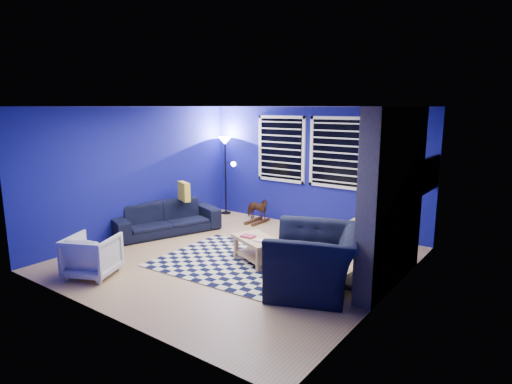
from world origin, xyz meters
TOP-DOWN VIEW (x-y plane):
  - floor at (0.00, 0.00)m, footprint 5.00×5.00m
  - ceiling at (0.00, 0.00)m, footprint 5.00×5.00m
  - wall_back at (0.00, 2.50)m, footprint 5.00×0.00m
  - wall_left at (-2.50, 0.00)m, footprint 0.00×5.00m
  - wall_right at (2.50, 0.00)m, footprint 0.00×5.00m
  - fireplace at (2.36, 0.50)m, footprint 0.65×2.00m
  - window_left at (-0.75, 2.46)m, footprint 1.17×0.06m
  - window_right at (0.55, 2.46)m, footprint 1.17×0.06m
  - tv at (2.45, 2.00)m, footprint 0.07×1.00m
  - rug at (0.13, -0.15)m, footprint 2.59×2.11m
  - sofa at (-2.10, 0.31)m, footprint 2.27×1.51m
  - armchair_big at (1.61, -0.35)m, footprint 1.67×1.58m
  - armchair_bent at (-1.31, -1.85)m, footprint 0.90×0.91m
  - rocking_horse at (-1.06, 2.01)m, footprint 0.30×0.59m
  - coffee_table at (0.36, 0.04)m, footprint 1.00×0.81m
  - cabinet at (1.48, 1.91)m, footprint 0.57×0.38m
  - floor_lamp at (-2.13, 2.25)m, footprint 0.49×0.30m
  - throw_pillow at (-1.95, 0.70)m, footprint 0.42×0.27m

SIDE VIEW (x-z plane):
  - floor at x=0.00m, z-range 0.00..0.00m
  - rug at x=0.13m, z-range 0.00..0.02m
  - cabinet at x=1.48m, z-range -0.03..0.53m
  - coffee_table at x=0.36m, z-range 0.08..0.52m
  - sofa at x=-2.10m, z-range 0.00..0.62m
  - rocking_horse at x=-1.06m, z-range 0.07..0.56m
  - armchair_bent at x=-1.31m, z-range 0.00..0.63m
  - armchair_big at x=1.61m, z-range 0.00..0.87m
  - throw_pillow at x=-1.95m, z-range 0.62..1.00m
  - fireplace at x=2.36m, z-range -0.05..2.45m
  - wall_back at x=0.00m, z-range -1.25..3.75m
  - wall_left at x=-2.50m, z-range -1.25..3.75m
  - wall_right at x=2.50m, z-range -1.25..3.75m
  - tv at x=2.45m, z-range 1.11..1.69m
  - floor_lamp at x=-2.13m, z-range 0.58..2.39m
  - window_left at x=-0.75m, z-range 0.89..2.31m
  - window_right at x=0.55m, z-range 0.89..2.31m
  - ceiling at x=0.00m, z-range 2.50..2.50m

